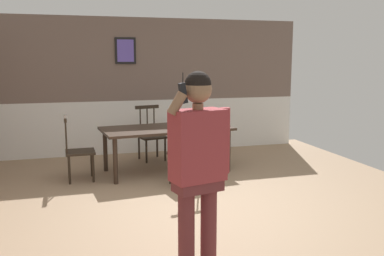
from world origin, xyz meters
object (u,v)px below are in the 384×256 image
object	(u,v)px
dining_table	(167,132)
chair_near_window	(187,153)
person_figure	(199,159)
chair_by_doorway	(77,150)
chair_at_table_head	(151,135)

from	to	relation	value
dining_table	chair_near_window	distance (m)	0.90
chair_near_window	person_figure	xyz separation A→B (m)	(-0.57, -2.47, 0.52)
chair_near_window	chair_by_doorway	distance (m)	1.68
chair_near_window	person_figure	bearing A→B (deg)	-112.78
dining_table	chair_near_window	size ratio (longest dim) A/B	2.02
chair_at_table_head	person_figure	xyz separation A→B (m)	(-0.37, -4.24, 0.55)
dining_table	chair_by_doorway	world-z (taller)	chair_by_doorway
chair_near_window	chair_at_table_head	size ratio (longest dim) A/B	1.09
chair_at_table_head	dining_table	bearing A→B (deg)	84.36
chair_at_table_head	chair_near_window	bearing A→B (deg)	84.31
dining_table	chair_at_table_head	distance (m)	0.91
dining_table	chair_at_table_head	world-z (taller)	chair_at_table_head
dining_table	chair_at_table_head	size ratio (longest dim) A/B	2.19
dining_table	person_figure	size ratio (longest dim) A/B	1.24
chair_near_window	person_figure	size ratio (longest dim) A/B	0.62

